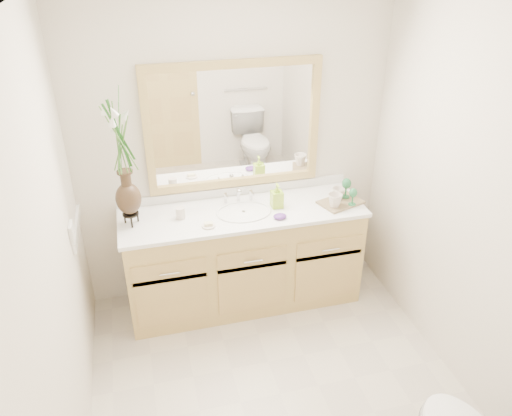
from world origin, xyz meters
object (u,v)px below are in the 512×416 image
object	(u,v)px
soap_bottle	(277,197)
tray	(340,202)
tumbler	(180,213)
flower_vase	(121,148)

from	to	relation	value
soap_bottle	tray	world-z (taller)	soap_bottle
soap_bottle	tumbler	bearing A→B (deg)	178.25
tray	flower_vase	bearing A→B (deg)	158.22
tumbler	tray	bearing A→B (deg)	-3.78
tray	tumbler	bearing A→B (deg)	157.56
tumbler	soap_bottle	world-z (taller)	soap_bottle
flower_vase	tray	size ratio (longest dim) A/B	2.68
flower_vase	tray	xyz separation A→B (m)	(1.57, -0.09, -0.58)
flower_vase	tumbler	bearing A→B (deg)	-0.82
flower_vase	tray	bearing A→B (deg)	-3.13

